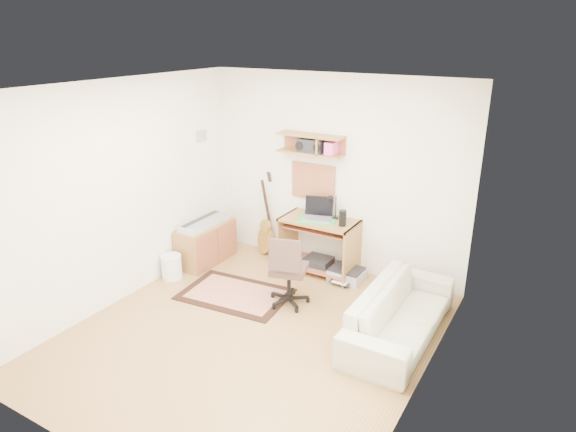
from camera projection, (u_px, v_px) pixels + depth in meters
The scene contains 22 objects.
floor at pixel (251, 335), 5.49m from camera, with size 3.60×4.00×0.01m, color #A57944.
ceiling at pixel (244, 87), 4.59m from camera, with size 3.60×4.00×0.01m, color white.
back_wall at pixel (335, 175), 6.66m from camera, with size 3.60×0.01×2.60m, color white.
left_wall at pixel (119, 194), 5.89m from camera, with size 0.01×4.00×2.60m, color white.
right_wall at pixel (428, 261), 4.18m from camera, with size 0.01×4.00×2.60m, color white.
wall_shelf at pixel (310, 144), 6.56m from camera, with size 0.90×0.25×0.26m, color olive.
cork_board at pixel (313, 182), 6.83m from camera, with size 0.64×0.03×0.49m, color tan.
wall_photo at pixel (201, 136), 6.95m from camera, with size 0.02×0.20×0.15m, color #4C8CBF.
desk at pixel (319, 246), 6.79m from camera, with size 1.00×0.55×0.75m, color olive, non-canonical shape.
laptop at pixel (317, 210), 6.60m from camera, with size 0.37×0.37×0.28m, color silver, non-canonical shape.
speaker at pixel (343, 218), 6.41m from camera, with size 0.09×0.09×0.21m, color black.
desk_lamp at pixel (336, 207), 6.64m from camera, with size 0.11×0.11×0.32m, color black, non-canonical shape.
pencil_cup at pixel (344, 217), 6.58m from camera, with size 0.08×0.08×0.11m, color #2E4E8C.
boombox at pixel (311, 146), 6.56m from camera, with size 0.35×0.16×0.18m, color black.
rug at pixel (235, 294), 6.30m from camera, with size 1.30×0.87×0.02m, color #D7B390.
task_chair at pixel (289, 269), 5.95m from camera, with size 0.46×0.46×0.91m, color #3E2C24, non-canonical shape.
cabinet at pixel (206, 243), 7.13m from camera, with size 0.40×0.90×0.55m, color olive.
music_keyboard at pixel (205, 222), 7.02m from camera, with size 0.26×0.84×0.07m, color #B2B5BA.
guitar at pixel (265, 214), 7.26m from camera, with size 0.32×0.20×1.21m, color #AE7D35, non-canonical shape.
waste_basket at pixel (172, 267), 6.68m from camera, with size 0.27×0.27×0.32m, color white.
printer at pixel (347, 274), 6.65m from camera, with size 0.43×0.33×0.16m, color #A5A8AA.
sofa at pixel (401, 306), 5.35m from camera, with size 1.83×0.53×0.72m, color beige.
Camera 1 is at (2.73, -3.86, 3.10)m, focal length 31.71 mm.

